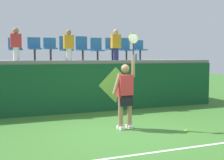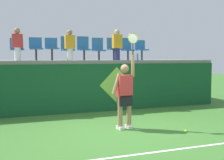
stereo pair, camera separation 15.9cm
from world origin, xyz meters
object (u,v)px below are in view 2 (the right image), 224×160
at_px(stadium_chair_4, 84,47).
at_px(spectator_0, 17,43).
at_px(tennis_player, 125,93).
at_px(stadium_chair_6, 113,47).
at_px(spectator_1, 70,45).
at_px(stadium_chair_3, 67,47).
at_px(stadium_chair_8, 141,48).
at_px(stadium_chair_1, 36,47).
at_px(tennis_ball, 186,131).
at_px(water_bottle, 137,57).
at_px(stadium_chair_5, 98,48).
at_px(stadium_chair_0, 17,48).
at_px(spectator_2, 117,44).
at_px(stadium_chair_7, 127,48).
at_px(stadium_chair_2, 52,47).

relative_size(stadium_chair_4, spectator_0, 0.82).
relative_size(tennis_player, stadium_chair_6, 2.95).
bearing_deg(tennis_player, spectator_1, 103.81).
relative_size(stadium_chair_3, stadium_chair_8, 1.10).
distance_m(stadium_chair_1, stadium_chair_6, 2.88).
bearing_deg(stadium_chair_3, tennis_ball, -65.04).
height_order(water_bottle, stadium_chair_5, stadium_chair_5).
bearing_deg(tennis_ball, stadium_chair_3, 114.96).
height_order(stadium_chair_0, spectator_1, spectator_1).
xyz_separation_m(stadium_chair_4, stadium_chair_6, (1.17, -0.01, 0.00)).
bearing_deg(spectator_2, stadium_chair_7, 35.88).
xyz_separation_m(tennis_player, spectator_0, (-2.50, 3.11, 1.38)).
bearing_deg(stadium_chair_0, stadium_chair_5, 0.19).
bearing_deg(spectator_2, tennis_player, -108.05).
bearing_deg(spectator_0, water_bottle, -4.01).
xyz_separation_m(tennis_player, stadium_chair_7, (1.59, 3.51, 1.29)).
height_order(stadium_chair_2, stadium_chair_3, stadium_chair_3).
xyz_separation_m(water_bottle, spectator_2, (-0.70, 0.27, 0.47)).
bearing_deg(tennis_player, spectator_0, 128.81).
height_order(stadium_chair_1, stadium_chair_3, stadium_chair_3).
xyz_separation_m(stadium_chair_1, spectator_1, (1.11, -0.41, 0.09)).
distance_m(tennis_player, stadium_chair_7, 4.07).
xyz_separation_m(stadium_chair_0, stadium_chair_3, (1.74, 0.01, 0.03)).
bearing_deg(stadium_chair_5, stadium_chair_0, -179.81).
xyz_separation_m(tennis_player, stadium_chair_3, (-0.76, 3.52, 1.29)).
relative_size(tennis_ball, stadium_chair_5, 0.08).
distance_m(water_bottle, spectator_1, 2.52).
distance_m(water_bottle, stadium_chair_8, 0.90).
bearing_deg(tennis_player, stadium_chair_3, 102.22).
xyz_separation_m(stadium_chair_8, spectator_0, (-4.69, -0.39, 0.11)).
bearing_deg(tennis_player, stadium_chair_4, 92.59).
distance_m(water_bottle, stadium_chair_7, 0.79).
xyz_separation_m(water_bottle, stadium_chair_5, (-1.29, 0.70, 0.33)).
relative_size(stadium_chair_5, stadium_chair_7, 0.98).
bearing_deg(stadium_chair_3, stadium_chair_5, -0.08).
bearing_deg(tennis_player, stadium_chair_2, 110.77).
distance_m(stadium_chair_2, stadium_chair_5, 1.74).
height_order(tennis_ball, water_bottle, water_bottle).
relative_size(stadium_chair_3, stadium_chair_6, 1.02).
height_order(stadium_chair_3, stadium_chair_6, stadium_chair_3).
xyz_separation_m(stadium_chair_4, stadium_chair_8, (2.35, -0.01, -0.02)).
bearing_deg(spectator_2, stadium_chair_4, 159.96).
bearing_deg(stadium_chair_3, stadium_chair_0, -179.63).
bearing_deg(stadium_chair_0, stadium_chair_4, 0.26).
relative_size(stadium_chair_1, spectator_0, 0.75).
bearing_deg(spectator_1, stadium_chair_3, 90.00).
bearing_deg(stadium_chair_1, spectator_2, -8.19).
xyz_separation_m(spectator_0, spectator_1, (1.74, -0.01, -0.01)).
bearing_deg(spectator_0, stadium_chair_2, 18.39).
distance_m(stadium_chair_1, stadium_chair_3, 1.11).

